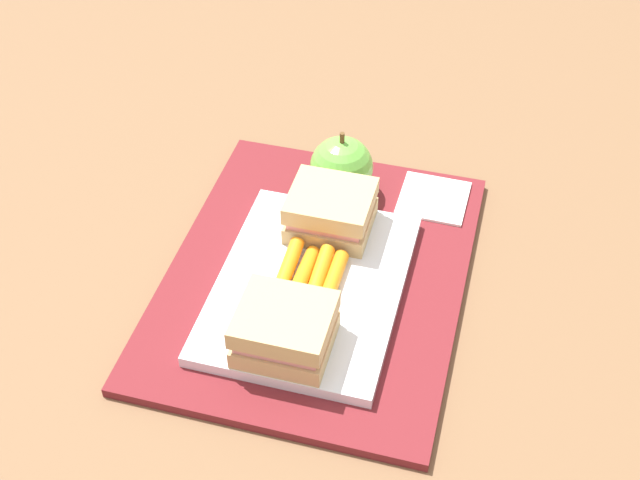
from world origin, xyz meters
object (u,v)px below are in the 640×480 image
(food_tray, at_px, (310,287))
(sandwich_half_right, at_px, (331,211))
(apple, at_px, (341,168))
(carrot_sticks_bundle, at_px, (310,277))
(paper_napkin, at_px, (433,198))
(sandwich_half_left, at_px, (285,329))

(food_tray, relative_size, sandwich_half_right, 2.88)
(food_tray, bearing_deg, apple, 2.48)
(food_tray, distance_m, carrot_sticks_bundle, 0.01)
(paper_napkin, bearing_deg, sandwich_half_left, 159.18)
(food_tray, xyz_separation_m, carrot_sticks_bundle, (0.00, -0.00, 0.01))
(food_tray, bearing_deg, paper_napkin, -29.49)
(sandwich_half_left, relative_size, apple, 1.04)
(carrot_sticks_bundle, xyz_separation_m, paper_napkin, (0.16, -0.09, -0.02))
(paper_napkin, bearing_deg, carrot_sticks_bundle, 150.53)
(food_tray, distance_m, sandwich_half_left, 0.08)
(sandwich_half_left, distance_m, carrot_sticks_bundle, 0.08)
(food_tray, height_order, sandwich_half_left, sandwich_half_left)
(carrot_sticks_bundle, bearing_deg, apple, 2.56)
(sandwich_half_left, height_order, carrot_sticks_bundle, sandwich_half_left)
(sandwich_half_right, bearing_deg, paper_napkin, -47.82)
(apple, bearing_deg, carrot_sticks_bundle, -177.44)
(apple, height_order, paper_napkin, apple)
(sandwich_half_right, distance_m, apple, 0.07)
(food_tray, bearing_deg, carrot_sticks_bundle, -46.68)
(sandwich_half_left, bearing_deg, sandwich_half_right, 0.00)
(carrot_sticks_bundle, relative_size, apple, 1.02)
(food_tray, distance_m, sandwich_half_right, 0.08)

